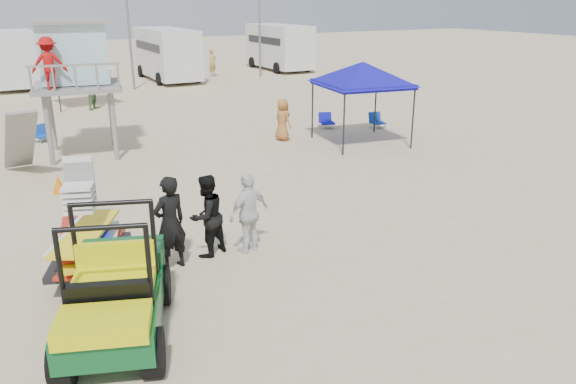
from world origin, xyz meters
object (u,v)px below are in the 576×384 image
man_left (170,223)px  canopy_blue (363,66)px  lifeguard_tower (71,58)px  utility_cart (112,284)px  surf_trailer (87,237)px

man_left → canopy_blue: bearing=-160.3°
man_left → lifeguard_tower: lifeguard_tower is taller
utility_cart → surf_trailer: 2.34m
man_left → canopy_blue: 11.61m
surf_trailer → man_left: bearing=-11.2°
man_left → surf_trailer: bearing=-27.4°
lifeguard_tower → canopy_blue: lifeguard_tower is taller
surf_trailer → man_left: size_ratio=1.32×
surf_trailer → canopy_blue: (10.80, 6.41, 1.97)m
canopy_blue → surf_trailer: bearing=-149.3°
utility_cart → lifeguard_tower: bearing=83.5°
surf_trailer → canopy_blue: size_ratio=0.75×
utility_cart → lifeguard_tower: 12.23m
man_left → canopy_blue: canopy_blue is taller
utility_cart → canopy_blue: size_ratio=0.91×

